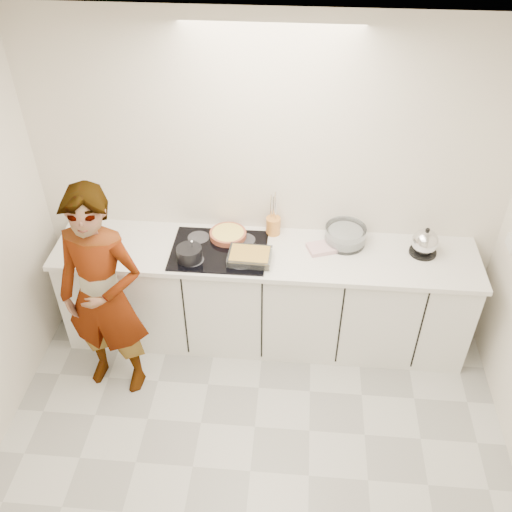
# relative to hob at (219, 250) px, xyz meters

# --- Properties ---
(floor) EXTENTS (3.60, 3.20, 0.00)m
(floor) POSITION_rel_hob_xyz_m (0.35, -1.26, -0.92)
(floor) COLOR beige
(floor) RESTS_ON ground
(ceiling) EXTENTS (3.60, 3.20, 0.00)m
(ceiling) POSITION_rel_hob_xyz_m (0.35, -1.26, 1.68)
(ceiling) COLOR white
(ceiling) RESTS_ON wall_back
(wall_back) EXTENTS (3.60, 0.00, 2.60)m
(wall_back) POSITION_rel_hob_xyz_m (0.35, 0.34, 0.38)
(wall_back) COLOR white
(wall_back) RESTS_ON ground
(base_cabinets) EXTENTS (3.20, 0.58, 0.87)m
(base_cabinets) POSITION_rel_hob_xyz_m (0.35, 0.02, -0.48)
(base_cabinets) COLOR white
(base_cabinets) RESTS_ON floor
(countertop) EXTENTS (3.24, 0.64, 0.04)m
(countertop) POSITION_rel_hob_xyz_m (0.35, 0.02, -0.03)
(countertop) COLOR white
(countertop) RESTS_ON base_cabinets
(hob) EXTENTS (0.72, 0.54, 0.01)m
(hob) POSITION_rel_hob_xyz_m (0.00, 0.00, 0.00)
(hob) COLOR black
(hob) RESTS_ON countertop
(tart_dish) EXTENTS (0.36, 0.36, 0.05)m
(tart_dish) POSITION_rel_hob_xyz_m (0.05, 0.17, 0.03)
(tart_dish) COLOR #A24E34
(tart_dish) RESTS_ON hob
(saucepan) EXTENTS (0.19, 0.19, 0.18)m
(saucepan) POSITION_rel_hob_xyz_m (-0.20, -0.13, 0.06)
(saucepan) COLOR black
(saucepan) RESTS_ON hob
(baking_dish) EXTENTS (0.33, 0.24, 0.06)m
(baking_dish) POSITION_rel_hob_xyz_m (0.24, -0.10, 0.04)
(baking_dish) COLOR silver
(baking_dish) RESTS_ON hob
(mixing_bowl) EXTENTS (0.38, 0.38, 0.15)m
(mixing_bowl) POSITION_rel_hob_xyz_m (0.95, 0.18, 0.06)
(mixing_bowl) COLOR silver
(mixing_bowl) RESTS_ON countertop
(tea_towel) EXTENTS (0.25, 0.22, 0.03)m
(tea_towel) POSITION_rel_hob_xyz_m (0.78, 0.08, 0.01)
(tea_towel) COLOR white
(tea_towel) RESTS_ON countertop
(kettle) EXTENTS (0.26, 0.26, 0.23)m
(kettle) POSITION_rel_hob_xyz_m (1.54, 0.11, 0.09)
(kettle) COLOR black
(kettle) RESTS_ON countertop
(utensil_crock) EXTENTS (0.15, 0.15, 0.14)m
(utensil_crock) POSITION_rel_hob_xyz_m (0.40, 0.27, 0.06)
(utensil_crock) COLOR orange
(utensil_crock) RESTS_ON countertop
(cook) EXTENTS (0.69, 0.50, 1.75)m
(cook) POSITION_rel_hob_xyz_m (-0.75, -0.53, -0.04)
(cook) COLOR white
(cook) RESTS_ON floor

